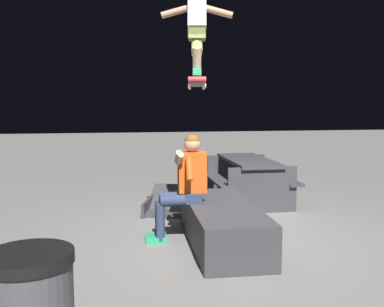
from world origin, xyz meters
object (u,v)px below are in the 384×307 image
at_px(person_sitting_on_ledge, 183,182).
at_px(kicker_ramp, 173,206).
at_px(skateboard, 197,83).
at_px(picnic_table_back, 248,173).
at_px(ledge_box_main, 222,225).
at_px(skater_airborne, 197,26).

bearing_deg(person_sitting_on_ledge, kicker_ramp, -2.29).
distance_m(skateboard, picnic_table_back, 2.62).
relative_size(ledge_box_main, skater_airborne, 1.78).
xyz_separation_m(person_sitting_on_ledge, picnic_table_back, (1.89, -1.40, -0.24)).
relative_size(person_sitting_on_ledge, kicker_ramp, 1.08).
distance_m(ledge_box_main, picnic_table_back, 2.35).
bearing_deg(ledge_box_main, person_sitting_on_ledge, 61.74).
relative_size(kicker_ramp, picnic_table_back, 0.72).
distance_m(person_sitting_on_ledge, picnic_table_back, 2.36).
bearing_deg(picnic_table_back, skater_airborne, 145.50).
distance_m(person_sitting_on_ledge, kicker_ramp, 1.66).
xyz_separation_m(person_sitting_on_ledge, skater_airborne, (0.13, -0.19, 1.90)).
height_order(skateboard, picnic_table_back, skateboard).
height_order(ledge_box_main, skateboard, skateboard).
bearing_deg(skateboard, skater_airborne, -9.82).
relative_size(skateboard, skater_airborne, 0.93).
bearing_deg(skater_airborne, picnic_table_back, -34.50).
xyz_separation_m(ledge_box_main, picnic_table_back, (2.13, -0.96, 0.26)).
bearing_deg(kicker_ramp, picnic_table_back, -74.48).
bearing_deg(person_sitting_on_ledge, picnic_table_back, -36.51).
xyz_separation_m(skateboard, kicker_ramp, (1.45, 0.12, -1.87)).
bearing_deg(skater_airborne, ledge_box_main, -145.62).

